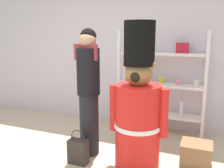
{
  "coord_description": "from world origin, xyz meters",
  "views": [
    {
      "loc": [
        1.27,
        -1.95,
        1.6
      ],
      "look_at": [
        0.17,
        0.8,
        1.0
      ],
      "focal_mm": 39.7,
      "sensor_mm": 36.0,
      "label": 1
    }
  ],
  "objects_px": {
    "shopping_bag": "(78,151)",
    "display_crate": "(196,154)",
    "teddy_bear_guard": "(138,110)",
    "merchandise_shelf": "(162,82)",
    "person_shopper": "(89,89)"
  },
  "relations": [
    {
      "from": "shopping_bag",
      "to": "display_crate",
      "type": "height_order",
      "value": "shopping_bag"
    },
    {
      "from": "teddy_bear_guard",
      "to": "shopping_bag",
      "type": "xyz_separation_m",
      "value": [
        -0.71,
        -0.2,
        -0.56
      ]
    },
    {
      "from": "merchandise_shelf",
      "to": "shopping_bag",
      "type": "relative_size",
      "value": 3.76
    },
    {
      "from": "shopping_bag",
      "to": "display_crate",
      "type": "distance_m",
      "value": 1.47
    },
    {
      "from": "teddy_bear_guard",
      "to": "person_shopper",
      "type": "xyz_separation_m",
      "value": [
        -0.7,
        0.1,
        0.18
      ]
    },
    {
      "from": "merchandise_shelf",
      "to": "person_shopper",
      "type": "height_order",
      "value": "person_shopper"
    },
    {
      "from": "merchandise_shelf",
      "to": "teddy_bear_guard",
      "type": "height_order",
      "value": "teddy_bear_guard"
    },
    {
      "from": "person_shopper",
      "to": "display_crate",
      "type": "height_order",
      "value": "person_shopper"
    },
    {
      "from": "teddy_bear_guard",
      "to": "person_shopper",
      "type": "distance_m",
      "value": 0.72
    },
    {
      "from": "person_shopper",
      "to": "shopping_bag",
      "type": "xyz_separation_m",
      "value": [
        -0.01,
        -0.3,
        -0.73
      ]
    },
    {
      "from": "merchandise_shelf",
      "to": "teddy_bear_guard",
      "type": "distance_m",
      "value": 1.23
    },
    {
      "from": "merchandise_shelf",
      "to": "person_shopper",
      "type": "relative_size",
      "value": 0.99
    },
    {
      "from": "merchandise_shelf",
      "to": "teddy_bear_guard",
      "type": "relative_size",
      "value": 0.95
    },
    {
      "from": "person_shopper",
      "to": "shopping_bag",
      "type": "height_order",
      "value": "person_shopper"
    },
    {
      "from": "merchandise_shelf",
      "to": "display_crate",
      "type": "xyz_separation_m",
      "value": [
        0.63,
        -0.92,
        -0.7
      ]
    }
  ]
}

